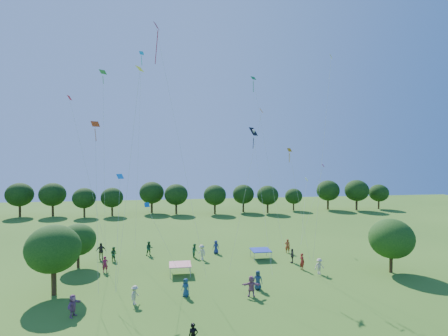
# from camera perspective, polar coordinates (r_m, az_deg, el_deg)

# --- Properties ---
(near_tree_west) EXTENTS (4.62, 4.62, 6.13)m
(near_tree_west) POSITION_cam_1_polar(r_m,az_deg,el_deg) (34.43, -26.10, -11.78)
(near_tree_west) COLOR #422B19
(near_tree_west) RESTS_ON ground
(near_tree_north) EXTENTS (3.79, 3.79, 4.78)m
(near_tree_north) POSITION_cam_1_polar(r_m,az_deg,el_deg) (41.58, -22.75, -10.74)
(near_tree_north) COLOR #422B19
(near_tree_north) RESTS_ON ground
(near_tree_east) EXTENTS (4.51, 4.51, 5.58)m
(near_tree_east) POSITION_cam_1_polar(r_m,az_deg,el_deg) (40.76, 25.66, -10.35)
(near_tree_east) COLOR #422B19
(near_tree_east) RESTS_ON ground
(treeline) EXTENTS (88.01, 8.77, 6.77)m
(treeline) POSITION_cam_1_polar(r_m,az_deg,el_deg) (73.74, -6.27, -4.27)
(treeline) COLOR #422B19
(treeline) RESTS_ON ground
(tent_red_stripe) EXTENTS (2.20, 2.20, 1.10)m
(tent_red_stripe) POSITION_cam_1_polar(r_m,az_deg,el_deg) (37.19, -7.18, -15.36)
(tent_red_stripe) COLOR red
(tent_red_stripe) RESTS_ON ground
(tent_blue) EXTENTS (2.20, 2.20, 1.10)m
(tent_blue) POSITION_cam_1_polar(r_m,az_deg,el_deg) (42.35, 6.00, -13.19)
(tent_blue) COLOR #172A96
(tent_blue) RESTS_ON ground
(man_in_black) EXTENTS (0.63, 0.41, 1.66)m
(man_in_black) POSITION_cam_1_polar(r_m,az_deg,el_deg) (24.29, -5.05, -25.72)
(man_in_black) COLOR black
(man_in_black) RESTS_ON ground
(crowd_person_0) EXTENTS (0.95, 0.69, 1.73)m
(crowd_person_0) POSITION_cam_1_polar(r_m,az_deg,el_deg) (33.34, 5.54, -17.75)
(crowd_person_0) COLOR #1B364F
(crowd_person_0) RESTS_ON ground
(crowd_person_1) EXTENTS (0.60, 0.75, 1.75)m
(crowd_person_1) POSITION_cam_1_polar(r_m,az_deg,el_deg) (39.33, 12.63, -14.67)
(crowd_person_1) COLOR maroon
(crowd_person_1) RESTS_ON ground
(crowd_person_2) EXTENTS (0.91, 0.56, 1.75)m
(crowd_person_2) POSITION_cam_1_polar(r_m,az_deg,el_deg) (44.39, -12.11, -12.72)
(crowd_person_2) COLOR #214F2D
(crowd_person_2) RESTS_ON ground
(crowd_person_3) EXTENTS (0.84, 1.11, 1.55)m
(crowd_person_3) POSITION_cam_1_polar(r_m,az_deg,el_deg) (31.13, -14.35, -19.45)
(crowd_person_3) COLOR #BFB598
(crowd_person_3) RESTS_ON ground
(crowd_person_4) EXTENTS (1.24, 0.82, 1.94)m
(crowd_person_4) POSITION_cam_1_polar(r_m,az_deg,el_deg) (44.41, -19.47, -12.67)
(crowd_person_4) COLOR #3C3330
(crowd_person_4) RESTS_ON ground
(crowd_person_5) EXTENTS (1.06, 1.68, 1.69)m
(crowd_person_5) POSITION_cam_1_polar(r_m,az_deg,el_deg) (30.44, -23.44, -19.91)
(crowd_person_5) COLOR #915480
(crowd_person_5) RESTS_ON ground
(crowd_person_6) EXTENTS (0.86, 0.53, 1.64)m
(crowd_person_6) POSITION_cam_1_polar(r_m,az_deg,el_deg) (44.37, -1.32, -12.76)
(crowd_person_6) COLOR navy
(crowd_person_6) RESTS_ON ground
(crowd_person_7) EXTENTS (0.77, 0.65, 1.75)m
(crowd_person_7) POSITION_cam_1_polar(r_m,az_deg,el_deg) (45.31, 10.33, -12.41)
(crowd_person_7) COLOR maroon
(crowd_person_7) RESTS_ON ground
(crowd_person_8) EXTENTS (0.91, 0.74, 1.63)m
(crowd_person_8) POSITION_cam_1_polar(r_m,az_deg,el_deg) (43.36, -17.59, -13.21)
(crowd_person_8) COLOR #265931
(crowd_person_8) RESTS_ON ground
(crowd_person_9) EXTENTS (1.13, 1.24, 1.78)m
(crowd_person_9) POSITION_cam_1_polar(r_m,az_deg,el_deg) (41.86, -3.64, -13.57)
(crowd_person_9) COLOR beige
(crowd_person_9) RESTS_ON ground
(crowd_person_10) EXTENTS (0.62, 1.02, 1.61)m
(crowd_person_10) POSITION_cam_1_polar(r_m,az_deg,el_deg) (41.44, 11.07, -13.89)
(crowd_person_10) COLOR #3F3832
(crowd_person_10) RESTS_ON ground
(crowd_person_11) EXTENTS (1.74, 0.86, 1.79)m
(crowd_person_11) POSITION_cam_1_polar(r_m,az_deg,el_deg) (31.82, 4.49, -18.67)
(crowd_person_11) COLOR #9A5A7D
(crowd_person_11) RESTS_ON ground
(crowd_person_12) EXTENTS (0.87, 0.79, 1.57)m
(crowd_person_12) POSITION_cam_1_polar(r_m,az_deg,el_deg) (31.93, -6.27, -18.81)
(crowd_person_12) COLOR navy
(crowd_person_12) RESTS_ON ground
(crowd_person_13) EXTENTS (0.71, 0.56, 1.67)m
(crowd_person_13) POSITION_cam_1_polar(r_m,az_deg,el_deg) (39.62, -18.83, -14.67)
(crowd_person_13) COLOR maroon
(crowd_person_13) RESTS_ON ground
(crowd_person_14) EXTENTS (0.58, 0.88, 1.65)m
(crowd_person_14) POSITION_cam_1_polar(r_m,az_deg,el_deg) (42.88, -4.81, -13.28)
(crowd_person_14) COLOR #2B6539
(crowd_person_14) RESTS_ON ground
(crowd_person_15) EXTENTS (1.12, 0.62, 1.63)m
(crowd_person_15) POSITION_cam_1_polar(r_m,az_deg,el_deg) (38.34, 15.31, -15.23)
(crowd_person_15) COLOR #C3AE9C
(crowd_person_15) RESTS_ON ground
(pirate_kite) EXTENTS (1.14, 7.43, 13.93)m
(pirate_kite) POSITION_cam_1_polar(r_m,az_deg,el_deg) (38.12, 4.92, 5.39)
(pirate_kite) COLOR black
(red_high_kite) EXTENTS (4.60, 3.06, 23.07)m
(red_high_kite) POSITION_cam_1_polar(r_m,az_deg,el_deg) (33.40, -9.62, 15.05)
(red_high_kite) COLOR red
(small_kite_0) EXTENTS (1.38, 4.79, 13.93)m
(small_kite_0) POSITION_cam_1_polar(r_m,az_deg,el_deg) (32.56, -20.21, 3.09)
(small_kite_0) COLOR #DA430C
(small_kite_1) EXTENTS (2.55, 0.44, 11.61)m
(small_kite_1) POSITION_cam_1_polar(r_m,az_deg,el_deg) (36.14, 11.31, -0.99)
(small_kite_1) COLOR orange
(small_kite_2) EXTENTS (2.46, 2.53, 17.32)m
(small_kite_2) POSITION_cam_1_polar(r_m,az_deg,el_deg) (26.79, -14.55, 6.39)
(small_kite_2) COLOR #FBFF16
(small_kite_3) EXTENTS (3.40, 2.95, 20.47)m
(small_kite_3) POSITION_cam_1_polar(r_m,az_deg,el_deg) (42.67, 5.84, 8.60)
(small_kite_3) COLOR #178333
(small_kite_4) EXTENTS (3.03, 1.85, 6.75)m
(small_kite_4) POSITION_cam_1_polar(r_m,az_deg,el_deg) (31.73, -11.50, -8.04)
(small_kite_4) COLOR #115CAF
(small_kite_5) EXTENTS (2.87, 0.55, 9.81)m
(small_kite_5) POSITION_cam_1_polar(r_m,az_deg,el_deg) (44.33, 15.08, -2.57)
(small_kite_5) COLOR #A41B99
(small_kite_6) EXTENTS (3.18, 6.06, 7.82)m
(small_kite_6) POSITION_cam_1_polar(r_m,az_deg,el_deg) (48.95, 13.21, -3.25)
(small_kite_6) COLOR white
(small_kite_7) EXTENTS (1.29, 1.26, 22.61)m
(small_kite_7) POSITION_cam_1_polar(r_m,az_deg,el_deg) (41.36, -13.60, 9.42)
(small_kite_7) COLOR #0CB2C1
(small_kite_8) EXTENTS (3.31, 2.46, 16.91)m
(small_kite_8) POSITION_cam_1_polar(r_m,az_deg,el_deg) (38.89, -22.61, 4.68)
(small_kite_8) COLOR #BC100B
(small_kite_9) EXTENTS (3.13, 0.88, 15.21)m
(small_kite_9) POSITION_cam_1_polar(r_m,az_deg,el_deg) (32.56, 4.80, 2.75)
(small_kite_9) COLOR orange
(small_kite_10) EXTENTS (1.02, 2.22, 20.58)m
(small_kite_10) POSITION_cam_1_polar(r_m,az_deg,el_deg) (35.95, 16.23, 7.36)
(small_kite_10) COLOR yellow
(small_kite_11) EXTENTS (0.84, 0.82, 20.02)m
(small_kite_11) POSITION_cam_1_polar(r_m,az_deg,el_deg) (40.01, -19.10, 9.40)
(small_kite_11) COLOR green
(small_kite_12) EXTENTS (0.69, 4.67, 9.19)m
(small_kite_12) POSITION_cam_1_polar(r_m,az_deg,el_deg) (32.28, -16.72, -4.03)
(small_kite_12) COLOR #1684DC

